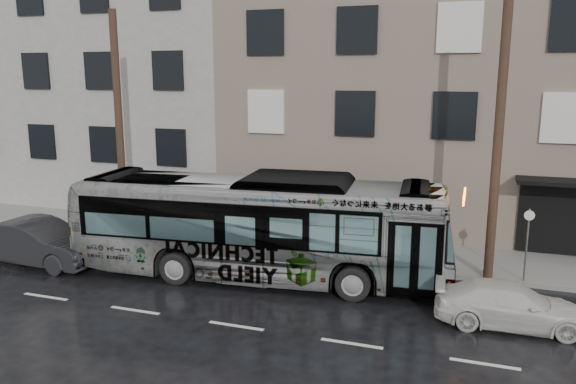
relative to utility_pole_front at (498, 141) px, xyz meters
name	(u,v)px	position (x,y,z in m)	size (l,w,h in m)	color
ground	(269,293)	(-6.50, -3.30, -4.65)	(120.00, 120.00, 0.00)	black
sidewalk	(313,247)	(-6.50, 1.60, -4.58)	(90.00, 3.60, 0.15)	gray
building_taupe	(461,101)	(-1.50, 9.40, 0.85)	(20.00, 12.00, 11.00)	gray
building_grey	(78,54)	(-24.50, 10.90, 3.35)	(26.00, 15.00, 16.00)	#ACA8A2
utility_pole_front	(498,141)	(0.00, 0.00, 0.00)	(0.30, 0.30, 9.00)	#462F23
utility_pole_rear	(119,128)	(-14.00, 0.00, 0.00)	(0.30, 0.30, 9.00)	#462F23
sign_post	(527,245)	(1.10, 0.00, -3.30)	(0.06, 0.06, 2.40)	slate
bus	(259,227)	(-7.31, -2.05, -2.89)	(2.95, 12.62, 3.52)	#B2B2B2
white_sedan	(511,305)	(0.55, -3.37, -4.06)	(1.64, 4.04, 1.17)	silver
dark_sedan	(39,242)	(-15.32, -3.36, -3.84)	(1.72, 4.93, 1.62)	black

